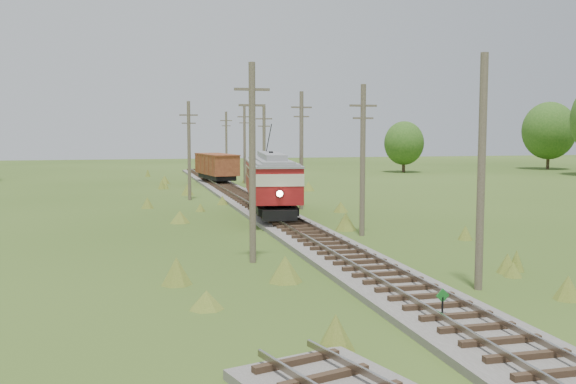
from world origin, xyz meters
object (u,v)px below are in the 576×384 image
object	(u,v)px
gravel_pile	(261,184)
gondola	(216,166)
streetcar	(271,178)
switch_marker	(443,302)

from	to	relation	value
gravel_pile	gondola	bearing A→B (deg)	115.21
gondola	gravel_pile	world-z (taller)	gondola
streetcar	gravel_pile	world-z (taller)	streetcar
streetcar	gondola	size ratio (longest dim) A/B	1.43
switch_marker	gondola	size ratio (longest dim) A/B	0.12
switch_marker	streetcar	world-z (taller)	streetcar
switch_marker	streetcar	bearing A→B (deg)	89.56
streetcar	gondola	world-z (taller)	streetcar
gondola	gravel_pile	xyz separation A→B (m)	(3.62, -7.68, -1.53)
streetcar	gravel_pile	size ratio (longest dim) A/B	3.43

